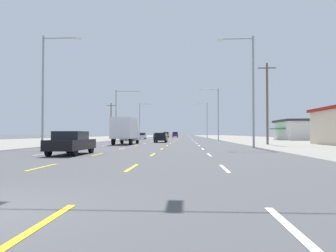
{
  "coord_description": "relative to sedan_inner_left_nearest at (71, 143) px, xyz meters",
  "views": [
    {
      "loc": [
        3.81,
        -4.75,
        1.3
      ],
      "look_at": [
        0.03,
        60.76,
        2.95
      ],
      "focal_mm": 33.22,
      "sensor_mm": 36.0,
      "label": 1
    }
  ],
  "objects": [
    {
      "name": "sedan_center_turn_mid",
      "position": [
        3.35,
        27.88,
        0.0
      ],
      "size": [
        1.8,
        4.5,
        1.46
      ],
      "color": "black",
      "rests_on": "ground"
    },
    {
      "name": "box_truck_inner_left_near",
      "position": [
        -0.31,
        19.04,
        1.08
      ],
      "size": [
        2.4,
        7.2,
        3.23
      ],
      "color": "white",
      "rests_on": "ground"
    },
    {
      "name": "sedan_inner_left_nearest",
      "position": [
        0.0,
        0.0,
        0.0
      ],
      "size": [
        1.8,
        4.5,
        1.46
      ],
      "color": "black",
      "rests_on": "ground"
    },
    {
      "name": "lot_apron_left",
      "position": [
        -21.42,
        51.75,
        -0.75
      ],
      "size": [
        28.0,
        440.0,
        0.01
      ],
      "primitive_type": "cube",
      "color": "gray",
      "rests_on": "ground"
    },
    {
      "name": "sedan_far_left_distant_a",
      "position": [
        -3.68,
        93.87,
        0.0
      ],
      "size": [
        1.8,
        4.5,
        1.46
      ],
      "color": "#235B2D",
      "rests_on": "ground"
    },
    {
      "name": "streetlight_right_row_2",
      "position": [
        12.98,
        73.96,
        5.41
      ],
      "size": [
        4.87,
        0.26,
        10.58
      ],
      "color": "gray",
      "rests_on": "ground"
    },
    {
      "name": "ground_plane",
      "position": [
        3.33,
        51.75,
        -0.76
      ],
      "size": [
        572.0,
        572.0,
        0.0
      ],
      "primitive_type": "plane",
      "color": "#4C4C4F"
    },
    {
      "name": "lane_markings",
      "position": [
        3.33,
        90.25,
        -0.75
      ],
      "size": [
        10.64,
        227.6,
        0.01
      ],
      "color": "white",
      "rests_on": "ground"
    },
    {
      "name": "sedan_far_left_midfar",
      "position": [
        -3.47,
        40.84,
        0.0
      ],
      "size": [
        1.8,
        4.5,
        1.46
      ],
      "color": "black",
      "rests_on": "ground"
    },
    {
      "name": "streetlight_left_row_2",
      "position": [
        -6.46,
        73.96,
        5.27
      ],
      "size": [
        3.89,
        0.26,
        10.54
      ],
      "color": "gray",
      "rests_on": "ground"
    },
    {
      "name": "streetlight_right_row_1",
      "position": [
        13.15,
        42.21,
        5.12
      ],
      "size": [
        3.73,
        0.26,
        10.28
      ],
      "color": "gray",
      "rests_on": "ground"
    },
    {
      "name": "lot_apron_right",
      "position": [
        28.08,
        51.75,
        -0.75
      ],
      "size": [
        28.0,
        440.0,
        0.01
      ],
      "primitive_type": "cube",
      "color": "gray",
      "rests_on": "ground"
    },
    {
      "name": "storefront_right_row_1",
      "position": [
        31.77,
        48.68,
        1.42
      ],
      "size": [
        10.59,
        11.1,
        4.3
      ],
      "color": "silver",
      "rests_on": "ground"
    },
    {
      "name": "suv_inner_left_farthest",
      "position": [
        -0.04,
        93.71,
        0.27
      ],
      "size": [
        1.98,
        4.9,
        1.98
      ],
      "color": "#B28C33",
      "rests_on": "ground"
    },
    {
      "name": "utility_pole_left_row_1",
      "position": [
        -11.53,
        57.38,
        3.92
      ],
      "size": [
        2.2,
        0.26,
        8.97
      ],
      "color": "brown",
      "rests_on": "ground"
    },
    {
      "name": "streetlight_left_row_1",
      "position": [
        -6.27,
        42.21,
        5.15
      ],
      "size": [
        5.04,
        0.26,
        10.05
      ],
      "color": "gray",
      "rests_on": "ground"
    },
    {
      "name": "utility_pole_right_row_0",
      "position": [
        17.09,
        19.51,
        4.43
      ],
      "size": [
        2.2,
        0.26,
        9.98
      ],
      "color": "brown",
      "rests_on": "ground"
    },
    {
      "name": "streetlight_right_row_0",
      "position": [
        13.19,
        10.46,
        5.22
      ],
      "size": [
        3.45,
        0.26,
        10.54
      ],
      "color": "gray",
      "rests_on": "ground"
    },
    {
      "name": "hatchback_far_left_far",
      "position": [
        -3.51,
        55.89,
        0.03
      ],
      "size": [
        1.72,
        3.9,
        1.54
      ],
      "color": "silver",
      "rests_on": "ground"
    },
    {
      "name": "streetlight_left_row_0",
      "position": [
        -6.48,
        10.46,
        5.46
      ],
      "size": [
        3.86,
        0.26,
        10.92
      ],
      "color": "gray",
      "rests_on": "ground"
    },
    {
      "name": "signal_span_wire",
      "position": [
        3.36,
        -7.67,
        5.02
      ],
      "size": [
        26.67,
        0.52,
        9.96
      ],
      "color": "brown",
      "rests_on": "ground"
    },
    {
      "name": "suv_center_turn_farther",
      "position": [
        3.3,
        93.09,
        0.27
      ],
      "size": [
        1.98,
        4.9,
        1.98
      ],
      "color": "#4C196B",
      "rests_on": "ground"
    }
  ]
}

